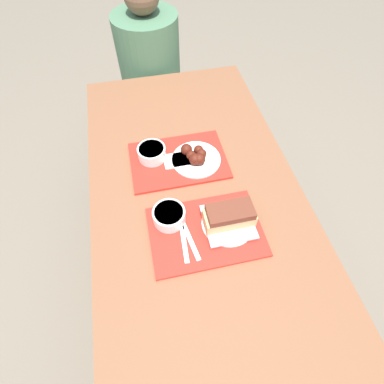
{
  "coord_description": "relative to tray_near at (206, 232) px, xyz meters",
  "views": [
    {
      "loc": [
        -0.17,
        -0.67,
        1.72
      ],
      "look_at": [
        -0.02,
        -0.02,
        0.79
      ],
      "focal_mm": 28.0,
      "sensor_mm": 36.0,
      "label": 1
    }
  ],
  "objects": [
    {
      "name": "condiment_packet",
      "position": [
        0.02,
        0.06,
        0.01
      ],
      "size": [
        0.04,
        0.03,
        0.01
      ],
      "color": "teal",
      "rests_on": "tray_near"
    },
    {
      "name": "person_seated_across",
      "position": [
        -0.05,
        1.22,
        -0.01
      ],
      "size": [
        0.37,
        0.37,
        0.7
      ],
      "color": "#477051",
      "rests_on": "picnic_bench_far"
    },
    {
      "name": "brisket_sandwich_plate",
      "position": [
        0.09,
        0.01,
        0.05
      ],
      "size": [
        0.19,
        0.19,
        0.1
      ],
      "color": "white",
      "rests_on": "tray_near"
    },
    {
      "name": "plastic_knife_near",
      "position": [
        -0.06,
        -0.02,
        0.01
      ],
      "size": [
        0.04,
        0.17,
        0.0
      ],
      "color": "white",
      "rests_on": "tray_near"
    },
    {
      "name": "tray_near",
      "position": [
        0.0,
        0.0,
        0.0
      ],
      "size": [
        0.41,
        0.28,
        0.01
      ],
      "color": "red",
      "rests_on": "picnic_table"
    },
    {
      "name": "picnic_table",
      "position": [
        0.01,
        0.18,
        -0.1
      ],
      "size": [
        0.83,
        1.64,
        0.75
      ],
      "color": "brown",
      "rests_on": "ground_plane"
    },
    {
      "name": "ground_plane",
      "position": [
        0.01,
        0.18,
        -0.75
      ],
      "size": [
        12.0,
        12.0,
        0.0
      ],
      "primitive_type": "plane",
      "color": "#706656"
    },
    {
      "name": "picnic_bench_far",
      "position": [
        0.01,
        1.22,
        -0.37
      ],
      "size": [
        0.79,
        0.28,
        0.45
      ],
      "color": "brown",
      "rests_on": "ground_plane"
    },
    {
      "name": "tray_far",
      "position": [
        -0.03,
        0.36,
        0.0
      ],
      "size": [
        0.41,
        0.28,
        0.01
      ],
      "color": "red",
      "rests_on": "picnic_table"
    },
    {
      "name": "wings_plate_far",
      "position": [
        0.04,
        0.34,
        0.03
      ],
      "size": [
        0.21,
        0.21,
        0.06
      ],
      "color": "white",
      "rests_on": "tray_far"
    },
    {
      "name": "plastic_fork_near",
      "position": [
        -0.09,
        -0.02,
        0.01
      ],
      "size": [
        0.03,
        0.17,
        0.0
      ],
      "color": "white",
      "rests_on": "tray_near"
    },
    {
      "name": "napkin_far",
      "position": [
        -0.04,
        0.35,
        0.01
      ],
      "size": [
        0.11,
        0.08,
        0.01
      ],
      "color": "white",
      "rests_on": "tray_far"
    },
    {
      "name": "bowl_coleslaw_near",
      "position": [
        -0.12,
        0.07,
        0.04
      ],
      "size": [
        0.12,
        0.12,
        0.05
      ],
      "color": "white",
      "rests_on": "tray_near"
    },
    {
      "name": "bowl_coleslaw_far",
      "position": [
        -0.14,
        0.4,
        0.04
      ],
      "size": [
        0.12,
        0.12,
        0.05
      ],
      "color": "white",
      "rests_on": "tray_far"
    }
  ]
}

